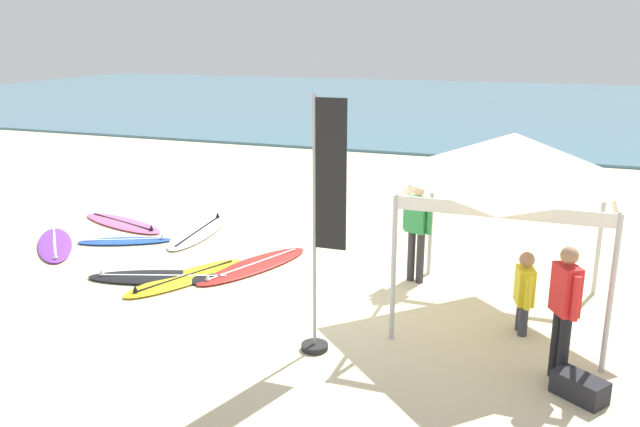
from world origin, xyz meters
The scene contains 15 objects.
ground_plane centered at (0.00, 0.00, 0.00)m, with size 80.00×80.00×0.00m, color beige.
sea centered at (0.00, 31.17, 0.05)m, with size 80.00×36.00×0.10m, color teal.
canopy_tent centered at (2.60, 0.54, 2.39)m, with size 2.82×2.82×2.75m.
surfboard_purple centered at (-6.04, 0.85, 0.04)m, with size 2.07×2.18×0.19m.
surfboard_white centered at (-3.78, 2.58, 0.04)m, with size 0.97×2.63×0.19m.
surfboard_pink centered at (-5.71, 2.58, 0.04)m, with size 2.60×1.43×0.19m.
surfboard_red centered at (-1.80, 1.11, 0.04)m, with size 1.57×2.66×0.19m.
surfboard_black centered at (-3.02, 0.04, 0.04)m, with size 2.67×1.49×0.19m.
surfboard_blue centered at (-4.87, 1.53, 0.04)m, with size 1.89×1.25×0.19m.
surfboard_yellow centered at (-2.62, 0.16, 0.04)m, with size 1.53×2.49×0.19m.
person_red centered at (3.42, -1.19, 0.99)m, with size 0.36×0.50×1.71m.
person_green centered at (1.10, 1.44, 0.99)m, with size 0.52×0.33×1.71m.
person_yellow centered at (2.93, 0.00, 0.66)m, with size 0.30×0.54×1.20m.
banner_flag centered at (0.48, -1.48, 1.57)m, with size 0.60×0.36×3.40m.
gear_bag_near_tent centered at (3.67, -1.56, 0.14)m, with size 0.60×0.32×0.28m, color #232328.
Camera 1 is at (3.14, -8.88, 4.08)m, focal length 36.49 mm.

